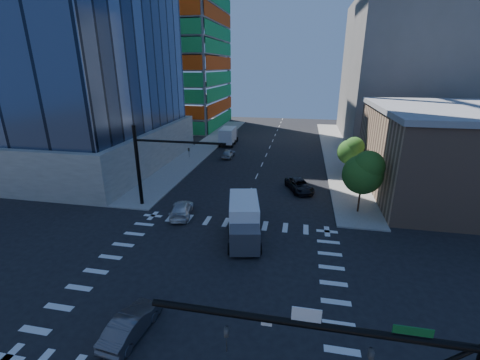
# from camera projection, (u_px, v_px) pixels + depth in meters

# --- Properties ---
(ground) EXTENTS (160.00, 160.00, 0.00)m
(ground) POSITION_uv_depth(u_px,v_px,m) (211.00, 277.00, 24.15)
(ground) COLOR black
(ground) RESTS_ON ground
(road_markings) EXTENTS (20.00, 20.00, 0.01)m
(road_markings) POSITION_uv_depth(u_px,v_px,m) (211.00, 277.00, 24.15)
(road_markings) COLOR silver
(road_markings) RESTS_ON ground
(sidewalk_ne) EXTENTS (5.00, 60.00, 0.15)m
(sidewalk_ne) POSITION_uv_depth(u_px,v_px,m) (337.00, 152.00, 58.87)
(sidewalk_ne) COLOR gray
(sidewalk_ne) RESTS_ON ground
(sidewalk_nw) EXTENTS (5.00, 60.00, 0.15)m
(sidewalk_nw) POSITION_uv_depth(u_px,v_px,m) (206.00, 146.00, 63.37)
(sidewalk_nw) COLOR gray
(sidewalk_nw) RESTS_ON ground
(construction_building) EXTENTS (25.16, 34.50, 70.60)m
(construction_building) POSITION_uv_depth(u_px,v_px,m) (169.00, 24.00, 78.12)
(construction_building) COLOR gray
(construction_building) RESTS_ON ground
(commercial_building) EXTENTS (20.50, 22.50, 10.60)m
(commercial_building) POSITION_uv_depth(u_px,v_px,m) (463.00, 152.00, 38.21)
(commercial_building) COLOR #987258
(commercial_building) RESTS_ON ground
(bg_building_ne) EXTENTS (24.00, 30.00, 28.00)m
(bg_building_ne) POSITION_uv_depth(u_px,v_px,m) (410.00, 71.00, 65.46)
(bg_building_ne) COLOR #64615A
(bg_building_ne) RESTS_ON ground
(signal_mast_nw) EXTENTS (10.20, 0.40, 9.00)m
(signal_mast_nw) POSITION_uv_depth(u_px,v_px,m) (150.00, 159.00, 34.75)
(signal_mast_nw) COLOR black
(signal_mast_nw) RESTS_ON sidewalk_nw
(tree_south) EXTENTS (4.16, 4.16, 6.82)m
(tree_south) POSITION_uv_depth(u_px,v_px,m) (364.00, 172.00, 33.16)
(tree_south) COLOR #382316
(tree_south) RESTS_ON sidewalk_ne
(tree_north) EXTENTS (3.54, 3.52, 5.78)m
(tree_north) POSITION_uv_depth(u_px,v_px,m) (351.00, 150.00, 44.44)
(tree_north) COLOR #382316
(tree_north) RESTS_ON sidewalk_ne
(car_nb_far) EXTENTS (4.26, 5.85, 1.48)m
(car_nb_far) POSITION_uv_depth(u_px,v_px,m) (299.00, 185.00, 40.68)
(car_nb_far) COLOR black
(car_nb_far) RESTS_ON ground
(car_sb_near) EXTENTS (2.98, 5.28, 1.44)m
(car_sb_near) POSITION_uv_depth(u_px,v_px,m) (182.00, 209.00, 33.95)
(car_sb_near) COLOR white
(car_sb_near) RESTS_ON ground
(car_sb_mid) EXTENTS (1.77, 4.31, 1.47)m
(car_sb_mid) POSITION_uv_depth(u_px,v_px,m) (228.00, 153.00, 55.64)
(car_sb_mid) COLOR #9EA1A5
(car_sb_mid) RESTS_ON ground
(car_sb_cross) EXTENTS (2.02, 4.60, 1.47)m
(car_sb_cross) POSITION_uv_depth(u_px,v_px,m) (131.00, 324.00, 18.78)
(car_sb_cross) COLOR #47464A
(car_sb_cross) RESTS_ON ground
(box_truck_near) EXTENTS (4.13, 7.11, 3.50)m
(box_truck_near) POSITION_uv_depth(u_px,v_px,m) (244.00, 224.00, 29.00)
(box_truck_near) COLOR black
(box_truck_near) RESTS_ON ground
(box_truck_far) EXTENTS (3.00, 6.68, 3.46)m
(box_truck_far) POSITION_uv_depth(u_px,v_px,m) (229.00, 137.00, 64.99)
(box_truck_far) COLOR black
(box_truck_far) RESTS_ON ground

